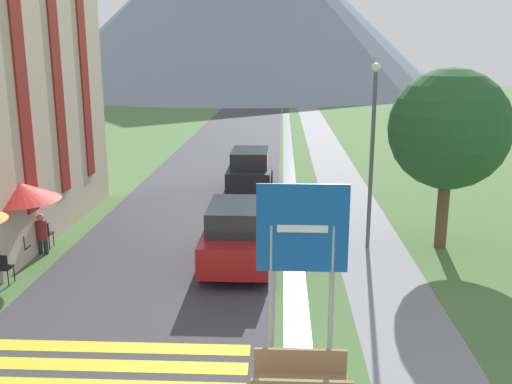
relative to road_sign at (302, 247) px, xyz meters
name	(u,v)px	position (x,y,z in m)	size (l,w,h in m)	color
ground_plane	(264,181)	(-1.22, 16.24, -2.37)	(160.00, 160.00, 0.00)	#476B38
road	(231,146)	(-3.72, 26.24, -2.37)	(6.40, 60.00, 0.01)	#38383D
footpath	(325,147)	(2.38, 26.24, -2.37)	(2.20, 60.00, 0.01)	slate
drainage_channel	(288,147)	(-0.02, 26.24, -2.37)	(0.60, 60.00, 0.00)	black
crosswalk_marking	(103,375)	(-3.72, -0.69, -2.36)	(5.44, 2.54, 0.01)	yellow
road_sign	(302,247)	(0.00, 0.00, 0.00)	(1.72, 0.11, 3.58)	#9E9EA3
parked_car_near	(238,234)	(-1.62, 5.23, -1.46)	(1.93, 4.18, 1.82)	#A31919
parked_car_far	(250,170)	(-1.77, 14.33, -1.46)	(1.92, 4.45, 1.82)	black
cafe_chair_near_left	(2,266)	(-7.61, 3.44, -1.86)	(0.40, 0.40, 0.85)	black
cafe_chair_middle	(20,246)	(-7.86, 5.00, -1.86)	(0.40, 0.40, 0.85)	black
cafe_chair_far_right	(44,233)	(-7.69, 6.30, -1.86)	(0.40, 0.40, 0.85)	black
cafe_umbrella_middle_red	(19,191)	(-7.73, 5.02, -0.23)	(2.27, 2.27, 2.39)	#B7B2A8
person_seated_far	(42,232)	(-7.55, 5.83, -1.68)	(0.32, 0.32, 1.26)	#282833
streetlamp	(372,142)	(2.30, 6.87, 0.93)	(0.28, 0.28, 5.62)	#515156
tree_by_path	(449,129)	(4.56, 7.00, 1.31)	(3.61, 3.61, 5.50)	brown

